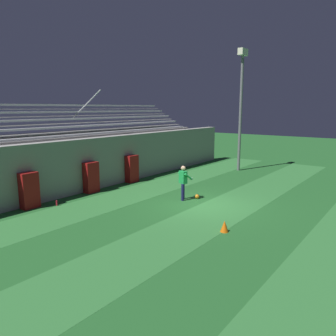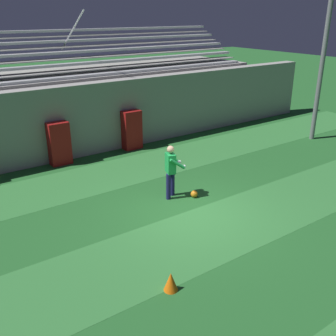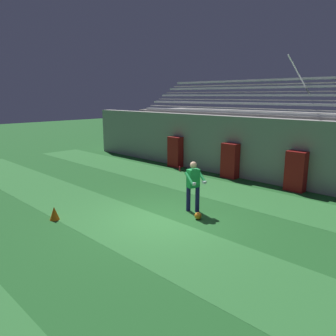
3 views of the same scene
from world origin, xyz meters
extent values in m
plane|color=#236028|center=(0.00, 0.00, 0.00)|extent=(80.00, 80.00, 0.00)
cube|color=#337A38|center=(0.00, -1.02, 0.00)|extent=(28.00, 2.49, 0.01)
cube|color=#337A38|center=(0.00, 3.95, 0.00)|extent=(28.00, 2.49, 0.01)
cube|color=#999691|center=(0.00, 6.50, 1.40)|extent=(24.00, 0.60, 2.80)
cube|color=maroon|center=(-1.55, 5.95, 0.80)|extent=(0.77, 0.44, 1.60)
cube|color=maroon|center=(1.55, 5.95, 0.80)|extent=(0.77, 0.44, 1.60)
cube|color=#999691|center=(0.00, 8.85, 1.45)|extent=(18.00, 3.90, 2.90)
cube|color=silver|center=(0.00, 7.25, 2.95)|extent=(17.10, 0.36, 0.10)
cube|color=#999691|center=(0.00, 7.05, 2.72)|extent=(17.10, 0.60, 0.04)
cube|color=silver|center=(0.00, 7.95, 3.35)|extent=(17.10, 0.36, 0.10)
cube|color=#999691|center=(0.00, 7.75, 3.12)|extent=(17.10, 0.60, 0.04)
cube|color=silver|center=(0.00, 8.65, 3.75)|extent=(17.10, 0.36, 0.10)
cube|color=#999691|center=(0.00, 8.45, 3.52)|extent=(17.10, 0.60, 0.04)
cube|color=silver|center=(0.00, 9.35, 4.15)|extent=(17.10, 0.36, 0.10)
cube|color=#999691|center=(0.00, 9.15, 3.92)|extent=(17.10, 0.60, 0.04)
cube|color=silver|center=(0.00, 10.05, 4.55)|extent=(17.10, 0.36, 0.10)
cube|color=#999691|center=(0.00, 9.85, 4.32)|extent=(17.10, 0.60, 0.04)
cylinder|color=silver|center=(0.33, 8.40, 4.60)|extent=(0.06, 2.63, 1.65)
cylinder|color=slate|center=(8.84, 2.46, 3.93)|extent=(0.20, 0.20, 7.86)
cylinder|color=#19194C|center=(0.30, 1.35, 0.41)|extent=(0.18, 0.18, 0.82)
cylinder|color=#19194C|center=(0.04, 1.20, 0.41)|extent=(0.18, 0.18, 0.82)
cube|color=green|center=(0.17, 1.27, 1.12)|extent=(0.34, 0.43, 0.60)
sphere|color=tan|center=(0.17, 1.27, 1.56)|extent=(0.22, 0.22, 0.22)
cylinder|color=green|center=(0.37, 1.46, 1.17)|extent=(0.48, 0.23, 0.37)
cylinder|color=green|center=(0.23, 1.00, 1.17)|extent=(0.48, 0.23, 0.37)
cube|color=silver|center=(0.55, 1.36, 1.04)|extent=(0.14, 0.14, 0.08)
cube|color=silver|center=(0.43, 0.98, 1.04)|extent=(0.14, 0.14, 0.08)
sphere|color=orange|center=(0.76, 0.83, 0.11)|extent=(0.22, 0.22, 0.22)
cone|color=orange|center=(-2.36, -2.29, 0.21)|extent=(0.30, 0.30, 0.42)
camera|label=1|loc=(-12.47, -7.42, 4.39)|focal=35.00mm
camera|label=2|loc=(-6.21, -7.65, 5.36)|focal=42.00mm
camera|label=3|loc=(6.76, -6.62, 3.73)|focal=35.00mm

